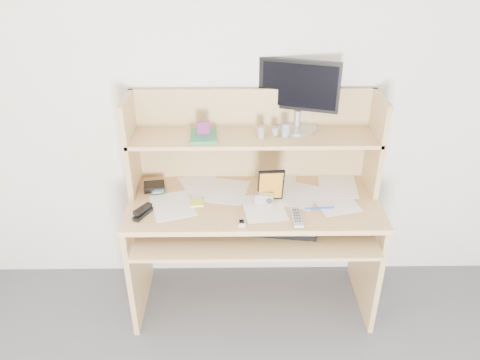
{
  "coord_description": "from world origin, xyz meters",
  "views": [
    {
      "loc": [
        -0.11,
        -0.75,
        2.13
      ],
      "look_at": [
        -0.08,
        1.43,
        0.91
      ],
      "focal_mm": 35.0,
      "sensor_mm": 36.0,
      "label": 1
    }
  ],
  "objects_px": {
    "tv_remote": "(296,217)",
    "game_case": "(271,185)",
    "desk": "(253,201)",
    "monitor": "(299,93)",
    "keyboard": "(269,226)"
  },
  "relations": [
    {
      "from": "monitor",
      "to": "tv_remote",
      "type": "bearing_deg",
      "value": -76.51
    },
    {
      "from": "tv_remote",
      "to": "game_case",
      "type": "height_order",
      "value": "game_case"
    },
    {
      "from": "keyboard",
      "to": "tv_remote",
      "type": "height_order",
      "value": "tv_remote"
    },
    {
      "from": "tv_remote",
      "to": "monitor",
      "type": "bearing_deg",
      "value": 83.15
    },
    {
      "from": "monitor",
      "to": "desk",
      "type": "bearing_deg",
      "value": -127.17
    },
    {
      "from": "keyboard",
      "to": "game_case",
      "type": "relative_size",
      "value": 2.66
    },
    {
      "from": "desk",
      "to": "monitor",
      "type": "xyz_separation_m",
      "value": [
        0.25,
        0.17,
        0.59
      ]
    },
    {
      "from": "desk",
      "to": "tv_remote",
      "type": "distance_m",
      "value": 0.36
    },
    {
      "from": "desk",
      "to": "tv_remote",
      "type": "bearing_deg",
      "value": -52.16
    },
    {
      "from": "tv_remote",
      "to": "game_case",
      "type": "xyz_separation_m",
      "value": [
        -0.13,
        0.18,
        0.09
      ]
    },
    {
      "from": "game_case",
      "to": "keyboard",
      "type": "bearing_deg",
      "value": -99.78
    },
    {
      "from": "keyboard",
      "to": "game_case",
      "type": "xyz_separation_m",
      "value": [
        0.01,
        0.11,
        0.19
      ]
    },
    {
      "from": "game_case",
      "to": "tv_remote",
      "type": "bearing_deg",
      "value": -59.55
    },
    {
      "from": "game_case",
      "to": "desk",
      "type": "bearing_deg",
      "value": 128.47
    },
    {
      "from": "tv_remote",
      "to": "monitor",
      "type": "xyz_separation_m",
      "value": [
        0.04,
        0.45,
        0.52
      ]
    }
  ]
}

